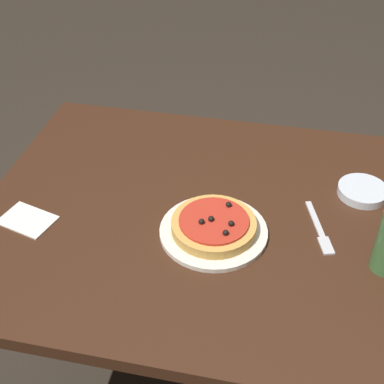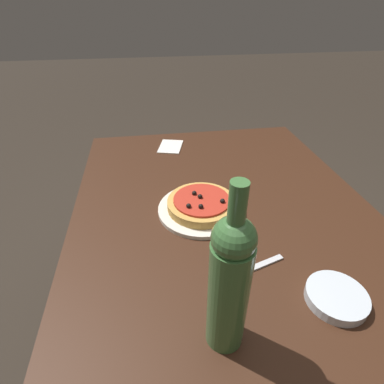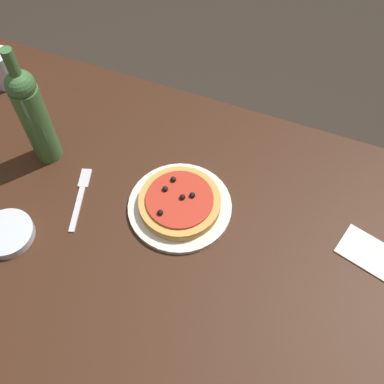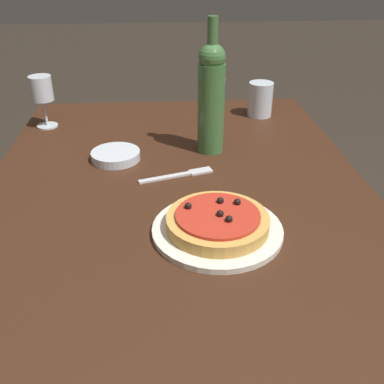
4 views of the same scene
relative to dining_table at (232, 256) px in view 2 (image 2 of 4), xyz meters
name	(u,v)px [view 2 (image 2 of 4)]	position (x,y,z in m)	size (l,w,h in m)	color
ground_plane	(220,370)	(0.00, 0.00, -0.65)	(14.00, 14.00, 0.00)	#2D261E
dining_table	(232,256)	(0.00, 0.00, 0.00)	(1.39, 0.89, 0.74)	#381E11
dinner_plate	(201,209)	(-0.11, -0.07, 0.09)	(0.25, 0.25, 0.01)	silver
pizza	(202,203)	(-0.11, -0.07, 0.11)	(0.20, 0.20, 0.04)	gold
wine_bottle	(229,283)	(0.28, -0.10, 0.24)	(0.07, 0.07, 0.34)	#3D6B38
side_bowl	(336,297)	(0.24, 0.15, 0.10)	(0.13, 0.13, 0.02)	silver
fork	(245,271)	(0.13, -0.01, 0.09)	(0.07, 0.18, 0.00)	silver
paper_napkin	(171,147)	(-0.56, -0.12, 0.09)	(0.15, 0.12, 0.00)	silver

